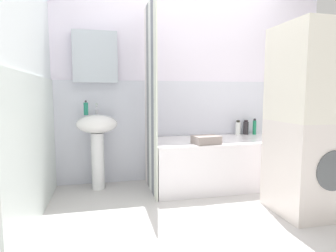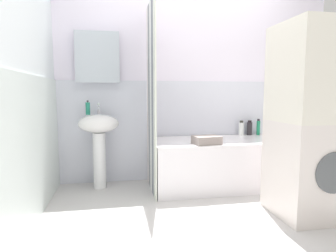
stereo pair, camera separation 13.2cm
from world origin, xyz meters
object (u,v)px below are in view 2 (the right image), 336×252
Objects in this scene: lotion_bottle at (241,128)px; towel_folded at (207,140)px; sink at (99,134)px; body_wash_bottle at (258,127)px; soap_dispenser at (88,108)px; washer_dryer_stack at (312,122)px; bathtub at (217,163)px; conditioner_bottle at (249,128)px.

lotion_bottle is 0.82m from towel_folded.
body_wash_bottle is at bearing 2.99° from sink.
washer_dryer_stack reaches higher than soap_dispenser.
sink is at bearing -176.15° from lotion_bottle.
soap_dispenser is 0.10× the size of washer_dryer_stack.
towel_folded is at bearing 138.26° from washer_dryer_stack.
bathtub is at bearing 48.67° from towel_folded.
washer_dryer_stack reaches higher than towel_folded.
lotion_bottle is (-0.11, -0.01, 0.00)m from conditioner_bottle.
sink is 1.95m from body_wash_bottle.
washer_dryer_stack is at bearing -59.80° from bathtub.
soap_dispenser reaches higher than lotion_bottle.
body_wash_bottle is 0.22m from lotion_bottle.
washer_dryer_stack is at bearing -90.92° from conditioner_bottle.
towel_folded is at bearing -20.48° from sink.
soap_dispenser reaches higher than body_wash_bottle.
conditioner_bottle is 0.11m from lotion_bottle.
conditioner_bottle is (1.95, 0.12, -0.27)m from soap_dispenser.
sink is at bearing 159.52° from towel_folded.
body_wash_bottle reaches higher than towel_folded.
body_wash_bottle is 0.99m from towel_folded.
body_wash_bottle reaches higher than conditioner_bottle.
washer_dryer_stack is (1.93, -1.06, -0.08)m from soap_dispenser.
soap_dispenser is at bearing 175.96° from sink.
body_wash_bottle is 1.18m from washer_dryer_stack.
lotion_bottle is at bearing 3.38° from soap_dispenser.
bathtub is at bearing -144.87° from lotion_bottle.
washer_dryer_stack is (1.82, -1.05, 0.21)m from sink.
body_wash_bottle reaches higher than bathtub.
washer_dryer_stack is (0.51, -0.88, 0.55)m from bathtub.
lotion_bottle reaches higher than bathtub.
body_wash_bottle is at bearing 2.62° from soap_dispenser.
washer_dryer_stack reaches higher than sink.
washer_dryer_stack is (-0.02, -1.18, 0.19)m from conditioner_bottle.
conditioner_bottle is at bearing 5.00° from lotion_bottle.
sink is 1.73m from lotion_bottle.
sink is 1.18m from towel_folded.
lotion_bottle is at bearing 3.85° from sink.
washer_dryer_stack is at bearing -30.03° from sink.
bathtub is at bearing -7.37° from soap_dispenser.
sink is 2.11m from washer_dryer_stack.
lotion_bottle is (1.73, 0.12, 0.02)m from sink.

